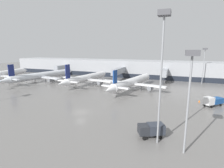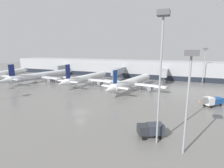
% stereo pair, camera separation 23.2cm
% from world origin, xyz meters
% --- Properties ---
extents(ground_plane, '(320.00, 320.00, 0.00)m').
position_xyz_m(ground_plane, '(0.00, 0.00, 0.00)').
color(ground_plane, slate).
extents(terminal_building, '(160.00, 31.23, 9.00)m').
position_xyz_m(terminal_building, '(-0.10, 61.82, 4.50)').
color(terminal_building, '#9EA0A5').
rests_on(terminal_building, ground_plane).
extents(parked_jet_1, '(26.45, 35.94, 8.75)m').
position_xyz_m(parked_jet_1, '(5.63, 28.44, 2.94)').
color(parked_jet_1, white).
rests_on(parked_jet_1, ground_plane).
extents(parked_jet_2, '(24.73, 39.43, 9.18)m').
position_xyz_m(parked_jet_2, '(-39.20, 29.66, 2.90)').
color(parked_jet_2, silver).
rests_on(parked_jet_2, ground_plane).
extents(parked_jet_3, '(25.59, 33.59, 9.70)m').
position_xyz_m(parked_jet_3, '(-15.41, 30.58, 2.93)').
color(parked_jet_3, white).
rests_on(parked_jet_3, ground_plane).
extents(service_truck_0, '(4.96, 3.97, 2.41)m').
position_xyz_m(service_truck_0, '(18.25, -6.35, 1.50)').
color(service_truck_0, '#2D333D').
rests_on(service_truck_0, ground_plane).
extents(service_truck_1, '(5.71, 5.67, 2.69)m').
position_xyz_m(service_truck_1, '(31.38, 16.98, 1.52)').
color(service_truck_1, '#19478C').
rests_on(service_truck_1, ground_plane).
extents(traffic_cone_1, '(0.50, 0.50, 0.62)m').
position_xyz_m(traffic_cone_1, '(28.40, 19.72, 0.31)').
color(traffic_cone_1, orange).
rests_on(traffic_cone_1, ground_plane).
extents(apron_light_mast_0, '(1.80, 1.80, 15.28)m').
position_xyz_m(apron_light_mast_0, '(23.60, -9.51, 12.33)').
color(apron_light_mast_0, gray).
rests_on(apron_light_mast_0, ground_plane).
extents(apron_light_mast_5, '(1.80, 1.80, 20.90)m').
position_xyz_m(apron_light_mast_5, '(19.51, -7.92, 16.20)').
color(apron_light_mast_5, gray).
rests_on(apron_light_mast_5, ground_plane).
extents(apron_light_mast_6, '(1.80, 1.80, 15.83)m').
position_xyz_m(apron_light_mast_6, '(32.29, 51.01, 12.71)').
color(apron_light_mast_6, gray).
rests_on(apron_light_mast_6, ground_plane).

